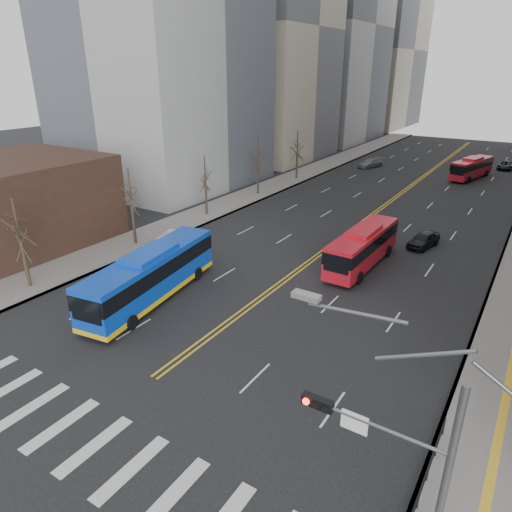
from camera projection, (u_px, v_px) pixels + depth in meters
ground at (77, 435)px, 21.13m from camera, size 220.00×220.00×0.00m
sidewalk_left at (270, 187)px, 64.33m from camera, size 5.00×130.00×0.15m
crosswalk at (77, 435)px, 21.13m from camera, size 26.70×4.00×0.01m
centerline at (407, 189)px, 63.95m from camera, size 0.55×100.00×0.01m
office_towers at (456, 5)px, 65.23m from camera, size 83.00×134.00×58.00m
signal_mast at (398, 452)px, 13.99m from camera, size 5.37×0.37×9.39m
pedestrian_railing at (429, 468)px, 18.39m from camera, size 0.06×6.06×1.02m
street_trees at (295, 175)px, 49.73m from camera, size 35.20×47.20×7.60m
blue_bus at (151, 274)px, 32.90m from camera, size 4.61×13.20×3.75m
red_bus_near at (363, 245)px, 38.46m from camera, size 2.89×10.66×3.38m
red_bus_far at (472, 167)px, 69.03m from camera, size 4.68×10.36×3.23m
car_white at (174, 239)px, 43.13m from camera, size 2.39×4.87×1.54m
car_dark_mid at (424, 240)px, 43.03m from camera, size 2.57×4.46×1.43m
car_silver at (370, 163)px, 77.33m from camera, size 3.72×5.44×1.46m
car_dark_far at (505, 165)px, 75.82m from camera, size 2.19×4.74×1.32m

